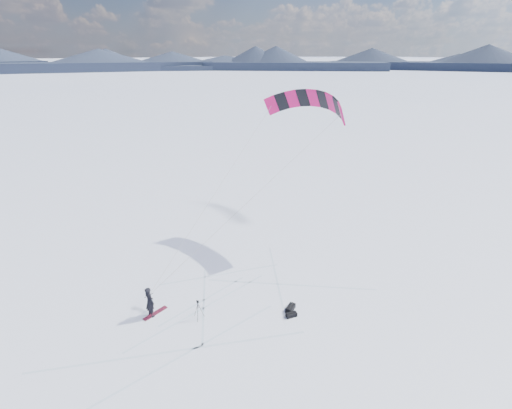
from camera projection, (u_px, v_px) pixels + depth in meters
ground at (216, 313)px, 20.96m from camera, size 1800.00×1800.00×0.00m
horizon_hills at (213, 259)px, 19.60m from camera, size 704.00×705.94×8.69m
snow_tracks at (215, 322)px, 20.25m from camera, size 17.62×14.39×0.01m
snowkiter at (151, 315)px, 20.76m from camera, size 0.59×0.76×1.84m
snowboard at (155, 313)px, 20.90m from camera, size 1.53×0.71×0.04m
tripod at (198, 307)px, 20.27m from camera, size 0.54×0.58×1.15m
gear_bag_a at (290, 308)px, 21.11m from camera, size 0.82×0.66×0.33m
gear_bag_b at (291, 315)px, 20.62m from camera, size 0.66×0.41×0.28m
power_kite at (309, 104)px, 26.80m from camera, size 15.44×6.79×9.85m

